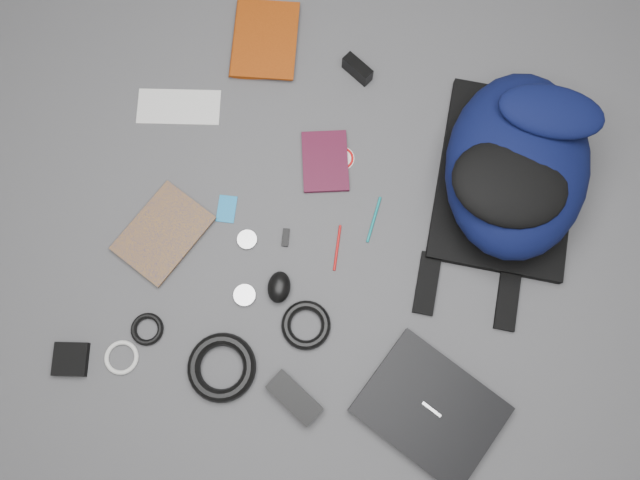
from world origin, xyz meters
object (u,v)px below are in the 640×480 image
(compact_camera, at_px, (357,69))
(pouch, at_px, (71,359))
(mouse, at_px, (279,287))
(power_brick, at_px, (294,398))
(laptop, at_px, (430,409))
(textbook_red, at_px, (233,38))
(backpack, at_px, (517,165))
(dvd_case, at_px, (325,161))
(comic_book, at_px, (139,214))

(compact_camera, height_order, pouch, compact_camera)
(mouse, height_order, power_brick, mouse)
(compact_camera, height_order, power_brick, compact_camera)
(laptop, height_order, power_brick, power_brick)
(textbook_red, bearing_deg, compact_camera, -12.45)
(backpack, bearing_deg, pouch, -145.68)
(backpack, xyz_separation_m, laptop, (0.00, -0.63, -0.10))
(laptop, bearing_deg, dvd_case, 148.84)
(dvd_case, distance_m, mouse, 0.36)
(pouch, bearing_deg, comic_book, 90.26)
(mouse, relative_size, pouch, 0.99)
(laptop, bearing_deg, power_brick, -147.45)
(textbook_red, xyz_separation_m, compact_camera, (0.36, 0.03, 0.01))
(pouch, bearing_deg, dvd_case, 60.69)
(dvd_case, height_order, pouch, pouch)
(backpack, xyz_separation_m, textbook_red, (-0.83, 0.12, -0.10))
(laptop, relative_size, textbook_red, 1.32)
(laptop, xyz_separation_m, dvd_case, (-0.47, 0.51, -0.01))
(textbook_red, height_order, comic_book, textbook_red)
(dvd_case, relative_size, compact_camera, 1.93)
(backpack, relative_size, compact_camera, 6.26)
(dvd_case, distance_m, power_brick, 0.62)
(laptop, distance_m, textbook_red, 1.13)
(comic_book, distance_m, pouch, 0.40)
(power_brick, bearing_deg, pouch, -146.84)
(power_brick, height_order, pouch, power_brick)
(dvd_case, height_order, compact_camera, compact_camera)
(backpack, distance_m, textbook_red, 0.85)
(dvd_case, xyz_separation_m, mouse, (0.01, -0.36, 0.01))
(backpack, xyz_separation_m, comic_book, (-0.86, -0.44, -0.11))
(comic_book, xyz_separation_m, pouch, (0.00, -0.40, 0.00))
(backpack, height_order, textbook_red, backpack)
(laptop, relative_size, comic_book, 1.37)
(mouse, bearing_deg, compact_camera, 77.77)
(laptop, xyz_separation_m, compact_camera, (-0.48, 0.78, 0.01))
(textbook_red, relative_size, compact_camera, 2.74)
(dvd_case, bearing_deg, compact_camera, 68.69)
(dvd_case, bearing_deg, backpack, -8.49)
(comic_book, height_order, power_brick, power_brick)
(laptop, xyz_separation_m, textbook_red, (-0.84, 0.75, -0.00))
(textbook_red, relative_size, dvd_case, 1.42)
(compact_camera, distance_m, power_brick, 0.89)
(textbook_red, height_order, mouse, mouse)
(comic_book, bearing_deg, pouch, -73.56)
(textbook_red, relative_size, pouch, 2.92)
(laptop, distance_m, mouse, 0.48)
(laptop, relative_size, power_brick, 2.28)
(textbook_red, bearing_deg, comic_book, -110.23)
(laptop, distance_m, pouch, 0.89)
(laptop, xyz_separation_m, pouch, (-0.87, -0.21, -0.01))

